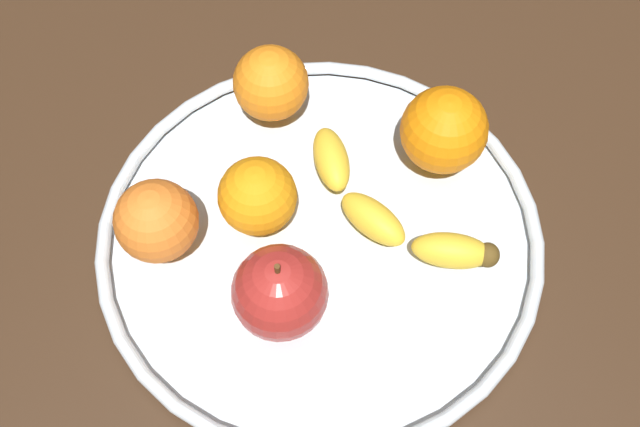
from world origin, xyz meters
The scene contains 8 objects.
ground_plane centered at (0.00, 0.00, -2.00)cm, with size 139.60×139.60×4.00cm, color #3E2919.
fruit_bowl centered at (0.00, 0.00, 0.92)cm, with size 38.70×38.70×1.80cm.
banana centered at (3.07, 5.10, 3.30)cm, with size 20.73×7.85×3.00cm.
apple centered at (3.50, -7.35, 5.59)cm, with size 7.58×7.58×8.38cm.
orange_back_right centered at (1.40, 13.27, 5.66)cm, with size 7.71×7.71×7.71cm, color orange.
orange_front_right centered at (-4.59, -2.88, 5.15)cm, with size 6.69×6.69×6.69cm, color orange.
orange_front_left centered at (-12.93, 5.70, 5.27)cm, with size 6.95×6.95×6.95cm, color orange.
orange_back_left centered at (-8.24, -10.56, 5.28)cm, with size 6.97×6.97×6.97cm, color orange.
Camera 1 is at (24.36, -22.11, 61.22)cm, focal length 44.39 mm.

